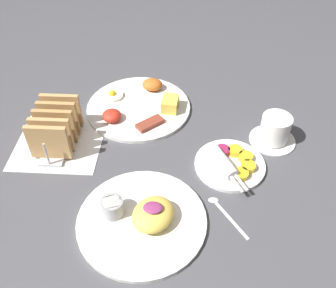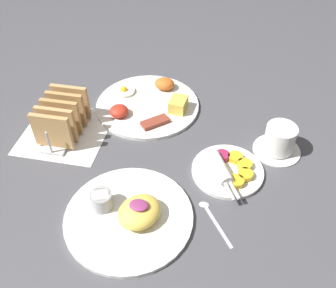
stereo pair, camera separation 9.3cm
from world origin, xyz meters
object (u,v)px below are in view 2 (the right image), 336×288
plate_breakfast (149,104)px  toast_rack (62,118)px  plate_condiments (228,170)px  coffee_cup (279,140)px  plate_foreground (129,214)px

plate_breakfast → toast_rack: toast_rack is taller
plate_condiments → toast_rack: bearing=171.6°
plate_breakfast → toast_rack: (-0.19, -0.15, 0.04)m
toast_rack → plate_condiments: bearing=-8.4°
plate_condiments → coffee_cup: 0.16m
toast_rack → plate_breakfast: bearing=38.4°
plate_foreground → toast_rack: size_ratio=1.54×
plate_breakfast → plate_foreground: size_ratio=1.07×
plate_breakfast → coffee_cup: coffee_cup is taller
toast_rack → coffee_cup: bearing=3.9°
toast_rack → coffee_cup: 0.56m
plate_breakfast → coffee_cup: (0.36, -0.12, 0.03)m
plate_foreground → toast_rack: 0.34m
plate_condiments → plate_foreground: bearing=-139.2°
plate_condiments → plate_foreground: (-0.20, -0.17, 0.00)m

